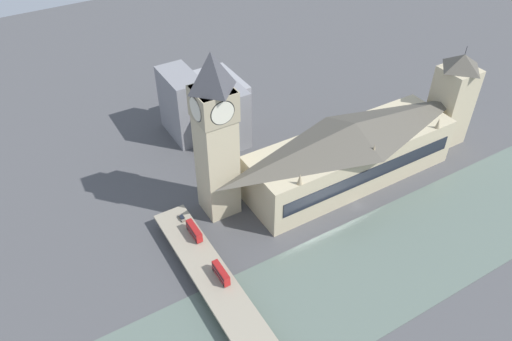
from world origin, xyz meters
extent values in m
plane|color=#4C4C4F|center=(0.00, 0.00, 0.00)|extent=(600.00, 600.00, 0.00)
cube|color=slate|center=(-30.28, 0.00, 0.15)|extent=(48.55, 360.00, 0.30)
cube|color=#C1B28E|center=(17.12, -8.00, 11.45)|extent=(28.24, 98.90, 22.90)
cube|color=black|center=(2.85, -8.00, 12.59)|extent=(0.40, 90.99, 6.87)
pyramid|color=#514C42|center=(17.12, -8.00, 26.88)|extent=(27.67, 96.92, 7.96)
cone|color=tan|center=(4.00, -45.58, 25.40)|extent=(2.20, 2.20, 5.00)
cone|color=tan|center=(4.00, -8.00, 25.40)|extent=(2.20, 2.20, 5.00)
cone|color=tan|center=(4.00, 29.58, 25.40)|extent=(2.20, 2.20, 5.00)
cube|color=#C1B28E|center=(29.86, 52.35, 29.58)|extent=(13.80, 13.80, 59.16)
cube|color=tan|center=(29.86, 52.35, 52.95)|extent=(14.63, 14.63, 12.42)
cylinder|color=black|center=(22.78, 52.35, 52.95)|extent=(0.50, 9.90, 9.90)
cylinder|color=silver|center=(22.64, 52.35, 52.95)|extent=(0.62, 9.16, 9.16)
cylinder|color=black|center=(36.93, 52.35, 52.95)|extent=(0.50, 9.90, 9.90)
cylinder|color=silver|center=(37.07, 52.35, 52.95)|extent=(0.62, 9.16, 9.16)
cylinder|color=black|center=(29.86, 45.27, 52.95)|extent=(9.90, 0.50, 9.90)
cylinder|color=silver|center=(29.86, 45.13, 52.95)|extent=(9.16, 0.62, 9.16)
cylinder|color=black|center=(29.86, 59.42, 52.95)|extent=(9.90, 0.50, 9.90)
cylinder|color=silver|center=(29.86, 59.56, 52.95)|extent=(9.16, 0.62, 9.16)
pyramid|color=#424247|center=(29.86, 52.35, 66.51)|extent=(14.07, 14.07, 14.70)
cube|color=#C1B28E|center=(17.12, -69.38, 20.08)|extent=(15.85, 15.85, 40.17)
pyramid|color=#514C42|center=(17.12, -69.38, 43.74)|extent=(15.85, 15.85, 7.13)
cylinder|color=#333338|center=(17.12, -69.38, 49.30)|extent=(0.30, 0.30, 4.00)
cube|color=gray|center=(-30.28, 73.97, 2.14)|extent=(3.00, 11.44, 4.29)
cube|color=gray|center=(14.91, 73.97, 2.14)|extent=(3.00, 11.44, 4.29)
cube|color=gray|center=(-30.28, 73.97, 4.89)|extent=(129.11, 13.45, 1.20)
cube|color=red|center=(15.74, 70.72, 6.88)|extent=(10.21, 2.54, 1.93)
cube|color=black|center=(15.74, 70.72, 7.26)|extent=(9.19, 2.60, 0.85)
cube|color=red|center=(15.74, 70.72, 8.97)|extent=(10.01, 2.54, 2.26)
cube|color=black|center=(15.74, 70.72, 9.09)|extent=(9.19, 2.60, 1.09)
cube|color=maroon|center=(15.74, 70.72, 10.18)|extent=(9.91, 2.41, 0.16)
cylinder|color=black|center=(20.00, 69.56, 6.02)|extent=(1.06, 0.28, 1.06)
cylinder|color=black|center=(20.00, 71.87, 6.02)|extent=(1.06, 0.28, 1.06)
cylinder|color=black|center=(11.59, 69.56, 6.02)|extent=(1.06, 0.28, 1.06)
cylinder|color=black|center=(11.59, 71.87, 6.02)|extent=(1.06, 0.28, 1.06)
cube|color=red|center=(-8.21, 71.41, 6.90)|extent=(10.04, 2.41, 1.97)
cube|color=black|center=(-8.21, 71.41, 7.30)|extent=(9.04, 2.47, 0.86)
cube|color=red|center=(-8.21, 71.41, 9.04)|extent=(9.84, 2.41, 2.31)
cube|color=black|center=(-8.21, 71.41, 9.16)|extent=(9.04, 2.47, 1.11)
cube|color=maroon|center=(-8.21, 71.41, 10.27)|extent=(9.74, 2.29, 0.16)
cylinder|color=black|center=(-4.05, 70.31, 6.03)|extent=(1.08, 0.28, 1.08)
cylinder|color=black|center=(-4.05, 72.50, 6.03)|extent=(1.08, 0.28, 1.08)
cylinder|color=black|center=(-12.26, 70.31, 6.03)|extent=(1.08, 0.28, 1.08)
cylinder|color=black|center=(-12.26, 72.50, 6.03)|extent=(1.08, 0.28, 1.08)
cube|color=slate|center=(26.78, 71.25, 5.99)|extent=(4.43, 1.76, 0.56)
cube|color=black|center=(26.65, 71.25, 6.57)|extent=(2.30, 1.59, 0.60)
cylinder|color=black|center=(28.56, 70.46, 5.80)|extent=(0.62, 0.22, 0.62)
cylinder|color=black|center=(28.56, 72.04, 5.80)|extent=(0.62, 0.22, 0.62)
cylinder|color=black|center=(24.99, 70.46, 5.80)|extent=(0.62, 0.22, 0.62)
cylinder|color=black|center=(24.99, 72.04, 5.80)|extent=(0.62, 0.22, 0.62)
cube|color=#939399|center=(87.74, 22.12, 13.31)|extent=(30.78, 21.66, 26.62)
cube|color=gray|center=(89.27, 41.77, 17.19)|extent=(27.65, 14.85, 34.37)
cube|color=gray|center=(69.99, 26.30, 15.54)|extent=(18.84, 16.29, 31.08)
camera|label=1|loc=(-113.57, 119.48, 150.80)|focal=35.00mm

